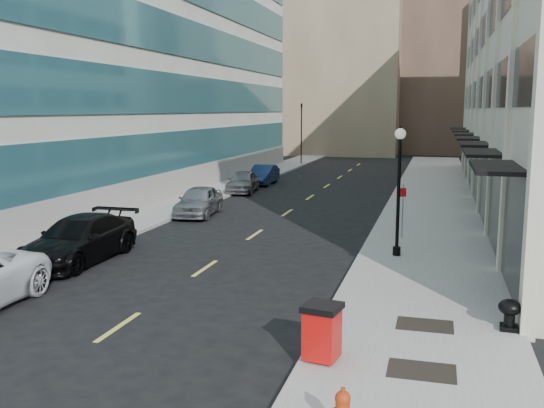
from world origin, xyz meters
The scene contains 20 objects.
ground centered at (0.00, 0.00, 0.00)m, with size 160.00×160.00×0.00m, color black.
sidewalk_right centered at (7.50, 20.00, 0.07)m, with size 5.00×80.00×0.15m, color gray.
sidewalk_left centered at (-6.50, 20.00, 0.07)m, with size 3.00×80.00×0.15m, color gray.
building_left centered at (-15.95, 27.00, 9.99)m, with size 16.14×46.00×20.00m.
skyline_tan_near centered at (-4.00, 68.00, 14.00)m, with size 14.00×18.00×28.00m, color #968262.
skyline_brown centered at (8.00, 72.00, 17.00)m, with size 12.00×16.00×34.00m, color brown.
skyline_tan_far centered at (-14.00, 78.00, 11.00)m, with size 12.00×14.00×22.00m, color #968262.
skyline_stone centered at (18.00, 66.00, 10.00)m, with size 10.00×14.00×20.00m, color beige.
grate_mid centered at (7.60, 1.00, 0.15)m, with size 1.40×1.00×0.01m, color black.
grate_far centered at (7.60, 3.80, 0.15)m, with size 1.40×1.00×0.01m, color black.
road_centerline centered at (0.00, 17.00, 0.01)m, with size 0.15×68.20×0.01m.
traffic_signal centered at (-5.50, 48.00, 5.72)m, with size 0.66×0.66×6.98m.
car_black_pickup centered at (-4.80, 7.72, 0.82)m, with size 2.31×5.68×1.65m, color black.
car_silver_sedan centered at (-4.27, 17.95, 0.78)m, with size 1.83×4.56×1.55m, color gray.
car_blue_sedan centered at (-4.73, 31.71, 0.72)m, with size 1.51×4.34×1.43m, color navy.
car_grey_sedan centered at (-4.80, 27.00, 0.75)m, with size 1.76×4.38×1.49m, color slate.
trash_bin centered at (5.49, 1.00, 0.83)m, with size 0.89×0.93×1.26m.
lamppost centered at (6.40, 11.14, 2.98)m, with size 0.40×0.40×4.81m.
sign_post centered at (6.40, 14.33, 1.63)m, with size 0.26×0.13×2.28m.
urn_planter centered at (9.60, 4.00, 0.62)m, with size 0.56×0.56×0.78m.
Camera 1 is at (7.75, -11.29, 5.53)m, focal length 40.00 mm.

